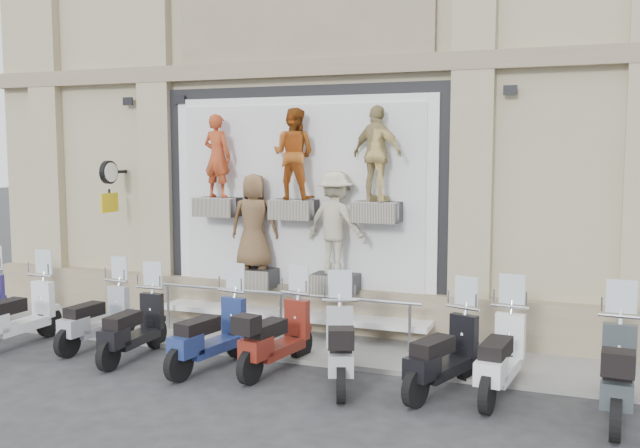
{
  "coord_description": "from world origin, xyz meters",
  "views": [
    {
      "loc": [
        5.03,
        -9.14,
        3.39
      ],
      "look_at": [
        0.77,
        1.9,
        2.15
      ],
      "focal_mm": 40.0,
      "sensor_mm": 36.0,
      "label": 1
    }
  ],
  "objects_px": {
    "scooter_e": "(210,319)",
    "scooter_h": "(444,339)",
    "scooter_g": "(340,332)",
    "scooter_j": "(619,355)",
    "scooter_b": "(17,301)",
    "scooter_f": "(277,322)",
    "scooter_c": "(96,305)",
    "scooter_i": "(501,340)",
    "scooter_d": "(133,313)",
    "guard_rail": "(281,318)",
    "clock_sign_bracket": "(109,180)"
  },
  "relations": [
    {
      "from": "scooter_j",
      "to": "guard_rail",
      "type": "bearing_deg",
      "value": 165.12
    },
    {
      "from": "scooter_f",
      "to": "scooter_i",
      "type": "bearing_deg",
      "value": 10.52
    },
    {
      "from": "clock_sign_bracket",
      "to": "scooter_c",
      "type": "relative_size",
      "value": 0.55
    },
    {
      "from": "scooter_e",
      "to": "scooter_g",
      "type": "xyz_separation_m",
      "value": [
        2.13,
        0.01,
        -0.0
      ]
    },
    {
      "from": "scooter_b",
      "to": "clock_sign_bracket",
      "type": "bearing_deg",
      "value": 84.84
    },
    {
      "from": "scooter_b",
      "to": "scooter_d",
      "type": "xyz_separation_m",
      "value": [
        2.31,
        0.09,
        -0.05
      ]
    },
    {
      "from": "scooter_d",
      "to": "scooter_f",
      "type": "xyz_separation_m",
      "value": [
        2.44,
        0.24,
        0.03
      ]
    },
    {
      "from": "scooter_b",
      "to": "scooter_j",
      "type": "height_order",
      "value": "scooter_j"
    },
    {
      "from": "guard_rail",
      "to": "scooter_f",
      "type": "xyz_separation_m",
      "value": [
        0.58,
        -1.45,
        0.32
      ]
    },
    {
      "from": "scooter_h",
      "to": "scooter_j",
      "type": "distance_m",
      "value": 2.24
    },
    {
      "from": "scooter_b",
      "to": "scooter_h",
      "type": "bearing_deg",
      "value": 3.69
    },
    {
      "from": "scooter_i",
      "to": "scooter_h",
      "type": "bearing_deg",
      "value": -162.93
    },
    {
      "from": "scooter_j",
      "to": "scooter_h",
      "type": "bearing_deg",
      "value": 178.45
    },
    {
      "from": "scooter_i",
      "to": "guard_rail",
      "type": "bearing_deg",
      "value": 166.32
    },
    {
      "from": "clock_sign_bracket",
      "to": "scooter_g",
      "type": "distance_m",
      "value": 6.34
    },
    {
      "from": "scooter_b",
      "to": "scooter_e",
      "type": "height_order",
      "value": "scooter_b"
    },
    {
      "from": "scooter_j",
      "to": "scooter_b",
      "type": "bearing_deg",
      "value": -176.95
    },
    {
      "from": "scooter_j",
      "to": "scooter_c",
      "type": "bearing_deg",
      "value": -179.9
    },
    {
      "from": "scooter_c",
      "to": "scooter_g",
      "type": "xyz_separation_m",
      "value": [
        4.57,
        -0.37,
        0.04
      ]
    },
    {
      "from": "clock_sign_bracket",
      "to": "scooter_b",
      "type": "xyz_separation_m",
      "value": [
        -0.27,
        -2.25,
        -2.0
      ]
    },
    {
      "from": "scooter_f",
      "to": "clock_sign_bracket",
      "type": "bearing_deg",
      "value": 165.99
    },
    {
      "from": "scooter_g",
      "to": "scooter_i",
      "type": "xyz_separation_m",
      "value": [
        2.21,
        0.34,
        0.01
      ]
    },
    {
      "from": "scooter_h",
      "to": "scooter_c",
      "type": "bearing_deg",
      "value": -162.99
    },
    {
      "from": "guard_rail",
      "to": "clock_sign_bracket",
      "type": "distance_m",
      "value": 4.57
    },
    {
      "from": "scooter_b",
      "to": "scooter_f",
      "type": "xyz_separation_m",
      "value": [
        4.75,
        0.33,
        -0.02
      ]
    },
    {
      "from": "guard_rail",
      "to": "scooter_e",
      "type": "height_order",
      "value": "scooter_e"
    },
    {
      "from": "clock_sign_bracket",
      "to": "scooter_e",
      "type": "xyz_separation_m",
      "value": [
        3.47,
        -2.18,
        -2.01
      ]
    },
    {
      "from": "scooter_f",
      "to": "scooter_j",
      "type": "distance_m",
      "value": 4.81
    },
    {
      "from": "guard_rail",
      "to": "scooter_b",
      "type": "distance_m",
      "value": 4.55
    },
    {
      "from": "scooter_e",
      "to": "scooter_i",
      "type": "height_order",
      "value": "scooter_i"
    },
    {
      "from": "scooter_f",
      "to": "scooter_h",
      "type": "relative_size",
      "value": 1.0
    },
    {
      "from": "guard_rail",
      "to": "scooter_j",
      "type": "bearing_deg",
      "value": -17.31
    },
    {
      "from": "scooter_b",
      "to": "scooter_d",
      "type": "distance_m",
      "value": 2.31
    },
    {
      "from": "scooter_c",
      "to": "scooter_b",
      "type": "bearing_deg",
      "value": -156.6
    },
    {
      "from": "scooter_b",
      "to": "scooter_j",
      "type": "relative_size",
      "value": 0.96
    },
    {
      "from": "scooter_e",
      "to": "scooter_j",
      "type": "xyz_separation_m",
      "value": [
        5.82,
        0.04,
        0.04
      ]
    },
    {
      "from": "scooter_g",
      "to": "scooter_j",
      "type": "xyz_separation_m",
      "value": [
        3.69,
        0.03,
        0.05
      ]
    },
    {
      "from": "scooter_b",
      "to": "scooter_g",
      "type": "xyz_separation_m",
      "value": [
        5.87,
        0.07,
        -0.01
      ]
    },
    {
      "from": "scooter_h",
      "to": "scooter_g",
      "type": "bearing_deg",
      "value": -153.96
    },
    {
      "from": "scooter_d",
      "to": "scooter_f",
      "type": "bearing_deg",
      "value": 3.6
    },
    {
      "from": "scooter_c",
      "to": "scooter_d",
      "type": "bearing_deg",
      "value": -14.42
    },
    {
      "from": "scooter_c",
      "to": "scooter_h",
      "type": "distance_m",
      "value": 6.02
    },
    {
      "from": "clock_sign_bracket",
      "to": "scooter_e",
      "type": "height_order",
      "value": "clock_sign_bracket"
    },
    {
      "from": "scooter_e",
      "to": "scooter_h",
      "type": "height_order",
      "value": "scooter_e"
    },
    {
      "from": "guard_rail",
      "to": "scooter_g",
      "type": "height_order",
      "value": "scooter_g"
    },
    {
      "from": "scooter_i",
      "to": "scooter_c",
      "type": "bearing_deg",
      "value": -174.6
    },
    {
      "from": "guard_rail",
      "to": "scooter_f",
      "type": "bearing_deg",
      "value": -68.08
    },
    {
      "from": "scooter_i",
      "to": "scooter_g",
      "type": "bearing_deg",
      "value": -165.64
    },
    {
      "from": "guard_rail",
      "to": "scooter_d",
      "type": "distance_m",
      "value": 2.53
    },
    {
      "from": "scooter_e",
      "to": "scooter_h",
      "type": "relative_size",
      "value": 1.01
    }
  ]
}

